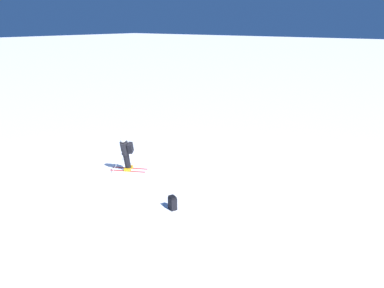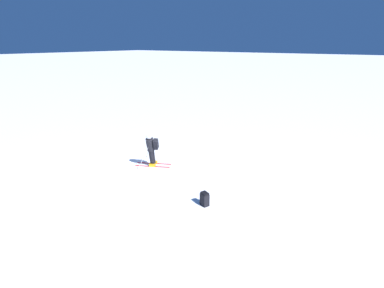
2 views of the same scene
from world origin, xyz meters
name	(u,v)px [view 1 (image 1 of 2)]	position (x,y,z in m)	size (l,w,h in m)	color
ground_plane	(107,179)	(0.00, 0.00, 0.00)	(300.00, 300.00, 0.00)	white
skier	(126,152)	(-1.00, 0.16, 0.94)	(1.41, 1.66, 1.72)	red
spare_backpack	(173,203)	(0.41, 3.94, 0.24)	(0.32, 0.36, 0.50)	black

